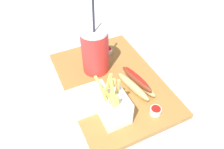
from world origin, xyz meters
TOP-DOWN VIEW (x-y plane):
  - ground_plane at (0.00, 0.00)m, footprint 2.40×2.40m
  - food_tray at (0.00, 0.00)m, footprint 0.47×0.32m
  - soda_cup at (-0.08, -0.03)m, footprint 0.09×0.09m
  - fries_basket at (0.14, -0.06)m, footprint 0.09×0.08m
  - hot_dog_1 at (0.06, 0.06)m, footprint 0.16×0.08m
  - ketchup_cup_1 at (0.18, 0.06)m, footprint 0.03×0.03m
  - ketchup_cup_2 at (-0.15, 0.05)m, footprint 0.03×0.03m
  - napkin_stack at (0.04, -0.10)m, footprint 0.13×0.13m

SIDE VIEW (x-z plane):
  - ground_plane at x=0.00m, z-range -0.02..0.00m
  - food_tray at x=0.00m, z-range 0.00..0.02m
  - napkin_stack at x=0.04m, z-range 0.02..0.03m
  - ketchup_cup_2 at x=-0.15m, z-range 0.02..0.04m
  - ketchup_cup_1 at x=0.18m, z-range 0.02..0.04m
  - hot_dog_1 at x=0.06m, z-range 0.01..0.07m
  - fries_basket at x=0.14m, z-range -0.02..0.15m
  - soda_cup at x=-0.08m, z-range -0.03..0.24m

